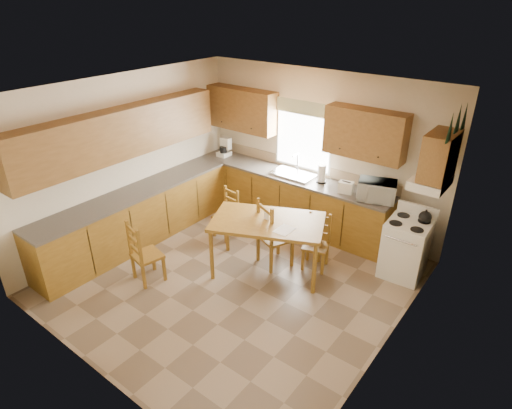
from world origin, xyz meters
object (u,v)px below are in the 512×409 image
Objects in this scene: chair_near_left at (147,252)px; chair_far_left at (226,214)px; stove at (405,249)px; microwave at (377,191)px; chair_far_right at (316,243)px; dining_table at (267,246)px; chair_near_right at (275,233)px.

chair_far_left is at bearing -79.99° from chair_near_left.
stove is 0.97m from microwave.
chair_near_left is at bearing -148.44° from microwave.
chair_near_left is 1.11× the size of chair_far_left.
microwave is at bearing 47.50° from chair_far_right.
microwave is (-0.65, 0.30, 0.65)m from stove.
microwave reaches higher than chair_far_right.
microwave is 0.60× the size of chair_far_right.
chair_near_left reaches higher than dining_table.
chair_far_right is (0.54, 0.29, -0.11)m from chair_near_right.
chair_near_left reaches higher than chair_far_right.
dining_table is 1.85× the size of chair_far_right.
chair_far_right reaches higher than dining_table.
stove is 1.65× the size of microwave.
chair_far_left is (0.09, 1.60, -0.05)m from chair_near_left.
dining_table is 1.20m from chair_far_left.
chair_far_left is at bearing -172.06° from microwave.
chair_near_right is 1.26× the size of chair_far_left.
chair_far_right is at bearing -122.18° from chair_near_left.
chair_near_right is at bearing -116.81° from chair_near_left.
stove and chair_far_left have the same top height.
dining_table is at bearing 116.01° from chair_near_right.
chair_near_right is 0.63m from chair_far_right.
dining_table is 0.24m from chair_near_right.
stove is 0.54× the size of dining_table.
chair_far_right is at bearing 18.60° from dining_table.
chair_near_right reaches higher than stove.
microwave is 0.33× the size of dining_table.
microwave is 3.53m from chair_near_left.
stove is 1.28m from chair_far_right.
stove is 1.00× the size of chair_far_left.
chair_far_left is 0.99× the size of chair_far_right.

